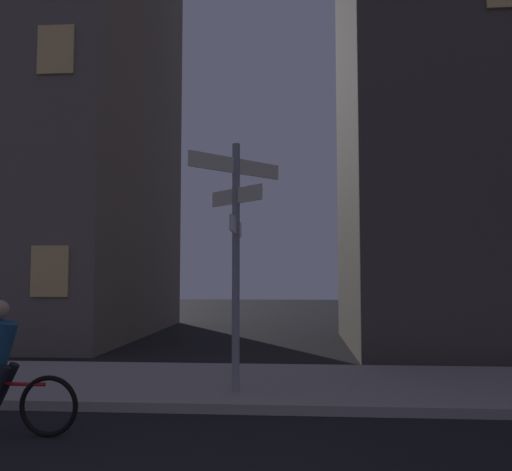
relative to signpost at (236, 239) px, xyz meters
name	(u,v)px	position (x,y,z in m)	size (l,w,h in m)	color
sidewalk_kerb	(238,384)	(-0.07, 0.89, -2.40)	(40.00, 3.44, 0.14)	#9E9991
signpost	(236,239)	(0.00, 0.00, 0.00)	(1.29, 1.47, 3.83)	gray
cyclist	(1,372)	(-2.61, -2.01, -1.72)	(1.82, 0.33, 1.61)	black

